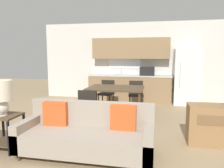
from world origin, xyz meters
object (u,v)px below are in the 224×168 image
(side_table, at_px, (5,126))
(dining_chair_far_right, at_px, (136,93))
(table_lamp, at_px, (1,94))
(refrigerator, at_px, (186,77))
(couch, at_px, (87,134))
(dining_chair_far_left, at_px, (107,92))
(dining_chair_near_left, at_px, (89,105))
(dining_table, at_px, (116,90))

(side_table, distance_m, dining_chair_far_right, 3.63)
(dining_chair_far_right, bearing_deg, side_table, -126.53)
(table_lamp, bearing_deg, refrigerator, 51.49)
(couch, height_order, side_table, couch)
(table_lamp, bearing_deg, dining_chair_far_left, 71.93)
(dining_chair_far_left, bearing_deg, dining_chair_near_left, -84.08)
(dining_table, distance_m, dining_chair_near_left, 0.97)
(table_lamp, bearing_deg, dining_chair_near_left, 54.76)
(refrigerator, relative_size, dining_chair_near_left, 2.12)
(dining_table, bearing_deg, refrigerator, 45.69)
(refrigerator, bearing_deg, dining_chair_far_right, -143.34)
(refrigerator, height_order, dining_chair_near_left, refrigerator)
(refrigerator, height_order, table_lamp, refrigerator)
(dining_chair_far_right, height_order, dining_chair_near_left, same)
(couch, xyz_separation_m, side_table, (-1.38, -0.12, 0.07))
(dining_chair_far_left, xyz_separation_m, dining_chair_far_right, (0.86, 0.00, 0.00))
(table_lamp, height_order, dining_chair_far_right, table_lamp)
(dining_table, xyz_separation_m, dining_chair_near_left, (-0.44, -0.84, -0.22))
(side_table, bearing_deg, refrigerator, 51.44)
(dining_chair_far_left, distance_m, dining_chair_far_right, 0.86)
(refrigerator, height_order, side_table, refrigerator)
(refrigerator, bearing_deg, dining_table, -134.31)
(side_table, distance_m, dining_chair_near_left, 1.73)
(dining_chair_far_left, height_order, dining_chair_near_left, same)
(refrigerator, height_order, dining_chair_far_right, refrigerator)
(side_table, distance_m, dining_chair_far_left, 3.27)
(table_lamp, distance_m, dining_chair_far_left, 3.34)
(side_table, height_order, table_lamp, table_lamp)
(couch, height_order, dining_chair_near_left, dining_chair_near_left)
(table_lamp, xyz_separation_m, dining_chair_far_right, (1.89, 3.15, -0.46))
(dining_chair_far_left, bearing_deg, refrigerator, 31.49)
(refrigerator, relative_size, side_table, 2.96)
(dining_chair_far_left, bearing_deg, dining_chair_far_right, 6.37)
(couch, bearing_deg, dining_table, 88.39)
(dining_chair_far_left, bearing_deg, couch, -76.82)
(couch, xyz_separation_m, dining_chair_near_left, (-0.38, 1.29, 0.16))
(couch, bearing_deg, refrigerator, 64.11)
(table_lamp, bearing_deg, dining_table, 57.44)
(dining_table, height_order, dining_chair_near_left, dining_chair_near_left)
(dining_table, height_order, dining_chair_far_left, dining_chair_far_left)
(side_table, xyz_separation_m, table_lamp, (-0.02, -0.03, 0.55))
(dining_table, xyz_separation_m, dining_chair_far_left, (-0.43, 0.86, -0.22))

